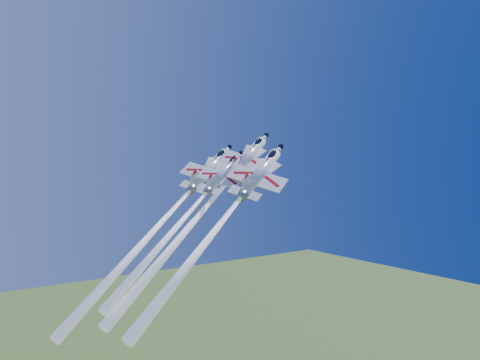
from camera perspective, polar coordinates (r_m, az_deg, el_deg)
jet_lead at (r=97.65m, az=-3.62°, el=-2.85°), size 37.43×22.49×36.47m
jet_left at (r=99.44m, az=-8.05°, el=-4.12°), size 37.01×22.21×35.97m
jet_right at (r=90.89m, az=-1.70°, el=-4.16°), size 35.16×20.90×33.45m
jet_slot at (r=93.65m, az=-5.63°, el=-3.67°), size 29.76×17.80×28.71m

